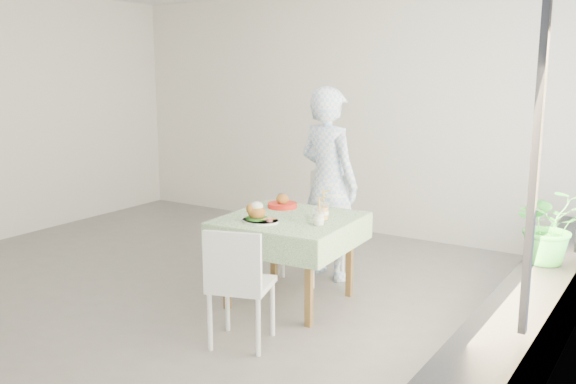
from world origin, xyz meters
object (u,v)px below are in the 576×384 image
Objects in this scene: cafe_table at (290,250)px; main_dish at (258,215)px; chair_far at (314,247)px; juice_cup_orange at (323,212)px; chair_near at (241,308)px; diner at (328,184)px; potted_plant at (550,225)px.

main_dish is at bearing -116.96° from cafe_table.
juice_cup_orange is at bearing -54.34° from chair_far.
chair_near is 1.78m from diner.
cafe_table is 0.91m from chair_near.
juice_cup_orange is (0.12, 0.97, 0.54)m from chair_near.
chair_near is 0.86m from main_dish.
juice_cup_orange is (0.40, 0.35, 0.01)m from main_dish.
diner reaches higher than chair_near.
juice_cup_orange is 0.48× the size of potted_plant.
diner is 3.01× the size of potted_plant.
chair_far is at bearing 91.05° from main_dish.
cafe_table is 0.61× the size of diner.
juice_cup_orange reaches higher than chair_far.
main_dish reaches higher than chair_near.
cafe_table is 2.05m from potted_plant.
cafe_table is at bearing 63.04° from main_dish.
chair_far is at bearing 125.66° from juice_cup_orange.
diner is 6.27× the size of juice_cup_orange.
potted_plant is (1.98, -0.12, -0.10)m from diner.
diner is 5.58× the size of main_dish.
chair_near reaches higher than cafe_table.
cafe_table is 1.84× the size of potted_plant.
juice_cup_orange reaches higher than chair_near.
potted_plant is at bearing 18.91° from cafe_table.
juice_cup_orange is at bearing -160.87° from potted_plant.
chair_near is 1.47× the size of potted_plant.
main_dish is 2.24m from potted_plant.
potted_plant is at bearing -0.19° from chair_far.
cafe_table is 1.11× the size of chair_far.
main_dish is (0.02, -0.92, 0.49)m from chair_far.
cafe_table is 0.45m from juice_cup_orange.
chair_near is (0.30, -1.55, -0.03)m from chair_far.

